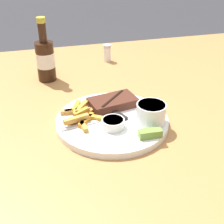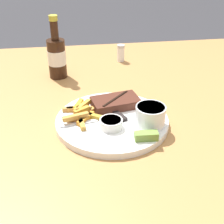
{
  "view_description": "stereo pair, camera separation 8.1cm",
  "coord_description": "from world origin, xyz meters",
  "px_view_note": "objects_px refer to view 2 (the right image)",
  "views": [
    {
      "loc": [
        -0.18,
        -0.67,
        1.18
      ],
      "look_at": [
        0.0,
        0.0,
        0.76
      ],
      "focal_mm": 50.0,
      "sensor_mm": 36.0,
      "label": 1
    },
    {
      "loc": [
        -0.1,
        -0.69,
        1.18
      ],
      "look_at": [
        0.0,
        0.0,
        0.76
      ],
      "focal_mm": 50.0,
      "sensor_mm": 36.0,
      "label": 2
    }
  ],
  "objects_px": {
    "dinner_plate": "(112,121)",
    "coleslaw_cup": "(150,115)",
    "knife_utensil": "(112,110)",
    "pickle_spear": "(146,136)",
    "salt_shaker": "(121,53)",
    "dipping_sauce_cup": "(111,123)",
    "fork_utensil": "(83,123)",
    "steak_portion": "(115,102)",
    "beer_bottle": "(57,56)"
  },
  "relations": [
    {
      "from": "dinner_plate",
      "to": "salt_shaker",
      "type": "xyz_separation_m",
      "value": [
        0.1,
        0.44,
        0.02
      ]
    },
    {
      "from": "steak_portion",
      "to": "salt_shaker",
      "type": "bearing_deg",
      "value": 78.41
    },
    {
      "from": "dipping_sauce_cup",
      "to": "beer_bottle",
      "type": "height_order",
      "value": "beer_bottle"
    },
    {
      "from": "steak_portion",
      "to": "dinner_plate",
      "type": "bearing_deg",
      "value": -106.54
    },
    {
      "from": "pickle_spear",
      "to": "knife_utensil",
      "type": "relative_size",
      "value": 0.36
    },
    {
      "from": "pickle_spear",
      "to": "knife_utensil",
      "type": "xyz_separation_m",
      "value": [
        -0.06,
        0.14,
        -0.01
      ]
    },
    {
      "from": "steak_portion",
      "to": "knife_utensil",
      "type": "xyz_separation_m",
      "value": [
        -0.01,
        -0.02,
        -0.01
      ]
    },
    {
      "from": "steak_portion",
      "to": "beer_bottle",
      "type": "distance_m",
      "value": 0.31
    },
    {
      "from": "dinner_plate",
      "to": "pickle_spear",
      "type": "relative_size",
      "value": 5.25
    },
    {
      "from": "pickle_spear",
      "to": "dipping_sauce_cup",
      "type": "bearing_deg",
      "value": 140.55
    },
    {
      "from": "dinner_plate",
      "to": "fork_utensil",
      "type": "relative_size",
      "value": 2.22
    },
    {
      "from": "dipping_sauce_cup",
      "to": "knife_utensil",
      "type": "distance_m",
      "value": 0.08
    },
    {
      "from": "coleslaw_cup",
      "to": "salt_shaker",
      "type": "height_order",
      "value": "coleslaw_cup"
    },
    {
      "from": "dipping_sauce_cup",
      "to": "beer_bottle",
      "type": "xyz_separation_m",
      "value": [
        -0.13,
        0.37,
        0.04
      ]
    },
    {
      "from": "steak_portion",
      "to": "dipping_sauce_cup",
      "type": "xyz_separation_m",
      "value": [
        -0.03,
        -0.11,
        0.0
      ]
    },
    {
      "from": "coleslaw_cup",
      "to": "dipping_sauce_cup",
      "type": "bearing_deg",
      "value": 178.97
    },
    {
      "from": "knife_utensil",
      "to": "pickle_spear",
      "type": "bearing_deg",
      "value": 179.18
    },
    {
      "from": "salt_shaker",
      "to": "coleslaw_cup",
      "type": "bearing_deg",
      "value": -90.64
    },
    {
      "from": "fork_utensil",
      "to": "beer_bottle",
      "type": "distance_m",
      "value": 0.35
    },
    {
      "from": "salt_shaker",
      "to": "steak_portion",
      "type": "bearing_deg",
      "value": -101.59
    },
    {
      "from": "coleslaw_cup",
      "to": "fork_utensil",
      "type": "xyz_separation_m",
      "value": [
        -0.17,
        0.03,
        -0.03
      ]
    },
    {
      "from": "dipping_sauce_cup",
      "to": "beer_bottle",
      "type": "relative_size",
      "value": 0.27
    },
    {
      "from": "steak_portion",
      "to": "pickle_spear",
      "type": "relative_size",
      "value": 2.51
    },
    {
      "from": "knife_utensil",
      "to": "fork_utensil",
      "type": "bearing_deg",
      "value": 98.37
    },
    {
      "from": "steak_portion",
      "to": "beer_bottle",
      "type": "relative_size",
      "value": 0.67
    },
    {
      "from": "dipping_sauce_cup",
      "to": "pickle_spear",
      "type": "relative_size",
      "value": 1.02
    },
    {
      "from": "knife_utensil",
      "to": "salt_shaker",
      "type": "bearing_deg",
      "value": -36.98
    },
    {
      "from": "dinner_plate",
      "to": "coleslaw_cup",
      "type": "distance_m",
      "value": 0.11
    },
    {
      "from": "dipping_sauce_cup",
      "to": "salt_shaker",
      "type": "height_order",
      "value": "salt_shaker"
    },
    {
      "from": "steak_portion",
      "to": "knife_utensil",
      "type": "bearing_deg",
      "value": -120.59
    },
    {
      "from": "dipping_sauce_cup",
      "to": "knife_utensil",
      "type": "relative_size",
      "value": 0.37
    },
    {
      "from": "knife_utensil",
      "to": "dinner_plate",
      "type": "bearing_deg",
      "value": 148.51
    },
    {
      "from": "steak_portion",
      "to": "coleslaw_cup",
      "type": "bearing_deg",
      "value": -55.81
    },
    {
      "from": "pickle_spear",
      "to": "salt_shaker",
      "type": "relative_size",
      "value": 0.87
    },
    {
      "from": "steak_portion",
      "to": "salt_shaker",
      "type": "height_order",
      "value": "salt_shaker"
    },
    {
      "from": "dinner_plate",
      "to": "beer_bottle",
      "type": "relative_size",
      "value": 1.41
    },
    {
      "from": "fork_utensil",
      "to": "beer_bottle",
      "type": "xyz_separation_m",
      "value": [
        -0.07,
        0.34,
        0.06
      ]
    },
    {
      "from": "steak_portion",
      "to": "dipping_sauce_cup",
      "type": "relative_size",
      "value": 2.45
    },
    {
      "from": "knife_utensil",
      "to": "dipping_sauce_cup",
      "type": "bearing_deg",
      "value": 146.54
    },
    {
      "from": "pickle_spear",
      "to": "knife_utensil",
      "type": "distance_m",
      "value": 0.16
    },
    {
      "from": "coleslaw_cup",
      "to": "salt_shaker",
      "type": "bearing_deg",
      "value": 89.36
    },
    {
      "from": "coleslaw_cup",
      "to": "dipping_sauce_cup",
      "type": "xyz_separation_m",
      "value": [
        -0.1,
        0.0,
        -0.02
      ]
    },
    {
      "from": "dinner_plate",
      "to": "coleslaw_cup",
      "type": "bearing_deg",
      "value": -25.54
    },
    {
      "from": "dipping_sauce_cup",
      "to": "pickle_spear",
      "type": "distance_m",
      "value": 0.1
    },
    {
      "from": "dinner_plate",
      "to": "knife_utensil",
      "type": "bearing_deg",
      "value": 82.69
    },
    {
      "from": "steak_portion",
      "to": "coleslaw_cup",
      "type": "distance_m",
      "value": 0.13
    },
    {
      "from": "fork_utensil",
      "to": "dipping_sauce_cup",
      "type": "bearing_deg",
      "value": -32.12
    },
    {
      "from": "coleslaw_cup",
      "to": "salt_shaker",
      "type": "relative_size",
      "value": 1.17
    },
    {
      "from": "dinner_plate",
      "to": "salt_shaker",
      "type": "height_order",
      "value": "salt_shaker"
    },
    {
      "from": "coleslaw_cup",
      "to": "salt_shaker",
      "type": "xyz_separation_m",
      "value": [
        0.01,
        0.49,
        -0.02
      ]
    }
  ]
}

